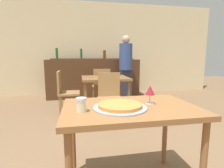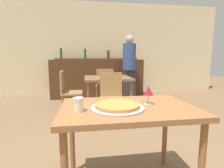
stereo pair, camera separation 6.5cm
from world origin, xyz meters
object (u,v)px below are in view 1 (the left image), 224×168
chair_far_side_left (65,90)px  chair_far_side_back (101,84)px  pizza_tray (120,106)px  cheese_shaker (81,105)px  chair_far_side_front (110,95)px  person_standing (126,66)px  wine_glass (150,91)px

chair_far_side_left → chair_far_side_back: bearing=-53.4°
pizza_tray → cheese_shaker: cheese_shaker is taller
chair_far_side_front → person_standing: person_standing is taller
person_standing → chair_far_side_back: bearing=-146.9°
pizza_tray → person_standing: size_ratio=0.25×
chair_far_side_left → person_standing: bearing=-55.0°
chair_far_side_front → pizza_tray: size_ratio=2.11×
pizza_tray → person_standing: bearing=74.3°
chair_far_side_front → chair_far_side_back: size_ratio=1.00×
chair_far_side_left → person_standing: (1.48, 1.04, 0.41)m
chair_far_side_front → pizza_tray: bearing=-97.0°
pizza_tray → person_standing: 3.31m
pizza_tray → chair_far_side_left: bearing=105.4°
chair_far_side_front → chair_far_side_left: bearing=143.4°
chair_far_side_left → cheese_shaker: size_ratio=8.45×
chair_far_side_back → pizza_tray: (-0.19, -2.72, 0.25)m
chair_far_side_left → pizza_tray: size_ratio=2.11×
pizza_tray → cheese_shaker: size_ratio=4.01×
cheese_shaker → person_standing: size_ratio=0.06×
chair_far_side_front → wine_glass: size_ratio=5.57×
chair_far_side_left → wine_glass: size_ratio=5.57×
chair_far_side_back → chair_far_side_left: (-0.78, -0.58, 0.00)m
chair_far_side_back → person_standing: person_standing is taller
chair_far_side_front → chair_far_side_left: same height
chair_far_side_back → wine_glass: wine_glass is taller
person_standing → wine_glass: 3.16m
chair_far_side_back → cheese_shaker: 2.82m
cheese_shaker → wine_glass: size_ratio=0.66×
chair_far_side_left → wine_glass: wine_glass is taller
chair_far_side_front → chair_far_side_back: bearing=90.0°
chair_far_side_back → wine_glass: size_ratio=5.57×
pizza_tray → cheese_shaker: bearing=-172.4°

